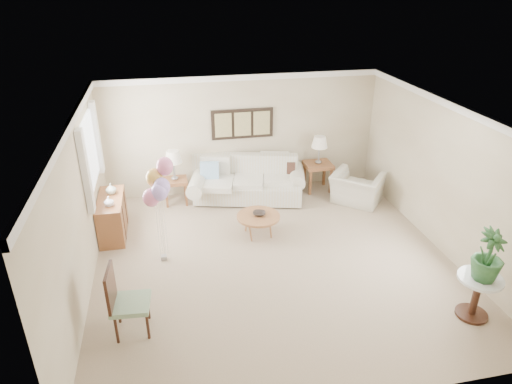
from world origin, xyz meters
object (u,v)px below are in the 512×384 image
armchair (357,188)px  accent_chair (124,300)px  coffee_table (258,217)px  balloon_cluster (158,185)px  sofa (248,183)px

armchair → accent_chair: size_ratio=0.96×
coffee_table → accent_chair: accent_chair is taller
accent_chair → balloon_cluster: size_ratio=0.56×
sofa → armchair: size_ratio=2.73×
armchair → balloon_cluster: (-4.10, -1.43, 1.12)m
accent_chair → sofa: bearing=57.3°
coffee_table → balloon_cluster: 2.11m
sofa → armchair: bearing=-16.7°
sofa → balloon_cluster: size_ratio=1.46×
coffee_table → armchair: bearing=21.2°
armchair → accent_chair: bearing=74.5°
sofa → balloon_cluster: balloon_cluster is taller
coffee_table → accent_chair: 3.16m
armchair → coffee_table: bearing=62.2°
armchair → sofa: bearing=24.3°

